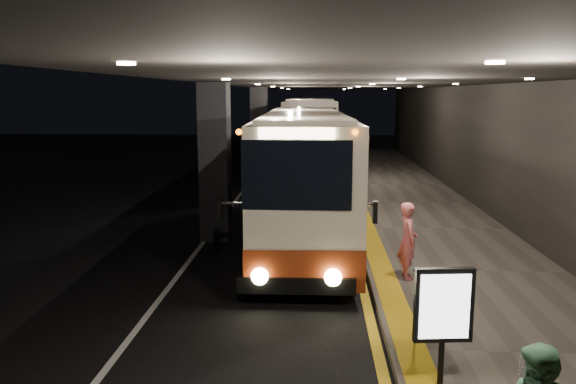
{
  "coord_description": "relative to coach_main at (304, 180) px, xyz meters",
  "views": [
    {
      "loc": [
        1.35,
        -11.45,
        4.09
      ],
      "look_at": [
        0.64,
        2.15,
        1.7
      ],
      "focal_mm": 35.0,
      "sensor_mm": 36.0,
      "label": 1
    }
  ],
  "objects": [
    {
      "name": "ground",
      "position": [
        -0.98,
        -4.21,
        -1.68
      ],
      "size": [
        90.0,
        90.0,
        0.0
      ],
      "primitive_type": "plane",
      "color": "black"
    },
    {
      "name": "lane_line_white",
      "position": [
        -2.78,
        0.79,
        -1.67
      ],
      "size": [
        0.12,
        50.0,
        0.01
      ],
      "primitive_type": "cube",
      "color": "silver",
      "rests_on": "ground"
    },
    {
      "name": "kerb_stripe_yellow",
      "position": [
        1.37,
        0.79,
        -1.67
      ],
      "size": [
        0.18,
        50.0,
        0.01
      ],
      "primitive_type": "cube",
      "color": "gold",
      "rests_on": "ground"
    },
    {
      "name": "sidewalk",
      "position": [
        3.77,
        0.79,
        -1.6
      ],
      "size": [
        4.5,
        50.0,
        0.15
      ],
      "primitive_type": "cube",
      "color": "#514C44",
      "rests_on": "ground"
    },
    {
      "name": "tactile_strip",
      "position": [
        1.87,
        0.79,
        -1.52
      ],
      "size": [
        0.5,
        50.0,
        0.01
      ],
      "primitive_type": "cube",
      "color": "gold",
      "rests_on": "sidewalk"
    },
    {
      "name": "terminal_wall",
      "position": [
        6.02,
        0.79,
        1.32
      ],
      "size": [
        0.1,
        50.0,
        6.0
      ],
      "primitive_type": "cube",
      "color": "black",
      "rests_on": "ground"
    },
    {
      "name": "support_columns",
      "position": [
        -2.48,
        -0.21,
        0.52
      ],
      "size": [
        0.8,
        24.8,
        4.4
      ],
      "color": "black",
      "rests_on": "ground"
    },
    {
      "name": "canopy",
      "position": [
        1.52,
        0.79,
        2.92
      ],
      "size": [
        9.0,
        50.0,
        0.4
      ],
      "primitive_type": "cube",
      "color": "black",
      "rests_on": "support_columns"
    },
    {
      "name": "coach_main",
      "position": [
        0.0,
        0.0,
        0.0
      ],
      "size": [
        2.63,
        11.3,
        3.5
      ],
      "rotation": [
        0.0,
        0.0,
        0.03
      ],
      "color": "beige",
      "rests_on": "ground"
    },
    {
      "name": "coach_second",
      "position": [
        0.06,
        14.58,
        0.12
      ],
      "size": [
        2.56,
        11.92,
        3.74
      ],
      "rotation": [
        0.0,
        0.0,
        -0.01
      ],
      "color": "beige",
      "rests_on": "ground"
    },
    {
      "name": "coach_third",
      "position": [
        0.15,
        29.07,
        0.1
      ],
      "size": [
        2.71,
        11.83,
        3.7
      ],
      "rotation": [
        0.0,
        0.0,
        -0.02
      ],
      "color": "beige",
      "rests_on": "ground"
    },
    {
      "name": "passenger_boarding",
      "position": [
        2.34,
        -3.86,
        -0.69
      ],
      "size": [
        0.46,
        0.65,
        1.67
      ],
      "primitive_type": "imported",
      "rotation": [
        0.0,
        0.0,
        1.67
      ],
      "color": "#D8646D",
      "rests_on": "sidewalk"
    },
    {
      "name": "bag_polka",
      "position": [
        3.37,
        -8.2,
        -1.37
      ],
      "size": [
        0.29,
        0.17,
        0.32
      ],
      "primitive_type": "cube",
      "rotation": [
        0.0,
        0.0,
        -0.23
      ],
      "color": "black",
      "rests_on": "sidewalk"
    },
    {
      "name": "info_sign",
      "position": [
        2.08,
        -8.47,
        -0.4
      ],
      "size": [
        0.8,
        0.19,
        1.68
      ],
      "rotation": [
        0.0,
        0.0,
        0.1
      ],
      "color": "black",
      "rests_on": "sidewalk"
    },
    {
      "name": "stanchion_post",
      "position": [
        1.99,
        -6.98,
        -0.94
      ],
      "size": [
        0.05,
        0.05,
        1.18
      ],
      "primitive_type": "cylinder",
      "color": "black",
      "rests_on": "sidewalk"
    }
  ]
}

